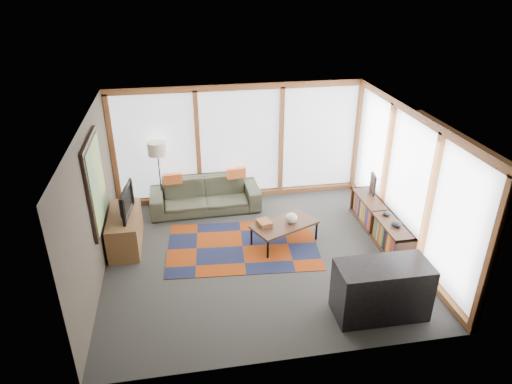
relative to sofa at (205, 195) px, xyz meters
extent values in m
plane|color=#2D2D2A|center=(0.85, -1.95, -0.34)|extent=(5.50, 5.50, 0.00)
cube|color=#423B32|center=(-1.90, -1.95, 0.96)|extent=(0.04, 5.00, 2.60)
cube|color=#423B32|center=(0.85, -4.45, 0.96)|extent=(5.50, 0.04, 2.60)
cube|color=silver|center=(0.85, -1.95, 2.26)|extent=(5.50, 5.00, 0.04)
cube|color=white|center=(0.85, 0.52, 0.96)|extent=(5.30, 0.02, 2.35)
cube|color=white|center=(3.57, -1.95, 0.96)|extent=(0.02, 4.80, 2.35)
cube|color=black|center=(-1.87, -1.65, 1.21)|extent=(0.05, 1.35, 1.55)
cube|color=yellow|center=(-1.84, -1.65, 1.21)|extent=(0.02, 1.20, 1.40)
cube|color=maroon|center=(0.58, -1.61, -0.33)|extent=(2.94, 2.02, 0.01)
imported|color=#343928|center=(0.00, 0.00, 0.00)|extent=(2.34, 0.96, 0.68)
cube|color=orange|center=(-0.65, -0.02, 0.45)|extent=(0.40, 0.15, 0.21)
cube|color=orange|center=(0.69, 0.04, 0.45)|extent=(0.41, 0.18, 0.22)
cube|color=brown|center=(1.00, -1.59, 0.12)|extent=(0.30, 0.34, 0.10)
ellipsoid|color=beige|center=(1.52, -1.58, 0.17)|extent=(0.26, 0.26, 0.20)
ellipsoid|color=black|center=(3.30, -2.25, 0.25)|extent=(0.23, 0.23, 0.10)
ellipsoid|color=black|center=(3.29, -1.84, 0.24)|extent=(0.19, 0.19, 0.08)
cube|color=black|center=(3.40, -0.90, 0.41)|extent=(0.09, 0.32, 0.42)
cube|color=brown|center=(-1.58, -1.17, -0.01)|extent=(0.55, 1.32, 0.66)
imported|color=black|center=(-1.56, -1.17, 0.58)|extent=(0.21, 0.92, 0.53)
cube|color=black|center=(2.36, -3.78, 0.10)|extent=(1.38, 0.65, 0.87)
camera|label=1|loc=(-0.41, -8.81, 4.44)|focal=32.00mm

